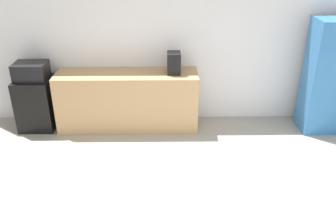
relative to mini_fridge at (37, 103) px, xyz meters
name	(u,v)px	position (x,y,z in m)	size (l,w,h in m)	color
wall_back	(157,41)	(1.89, 0.35, 0.90)	(6.00, 0.10, 2.60)	silver
counter_block	(128,100)	(1.43, 0.00, 0.05)	(2.16, 0.60, 0.90)	tan
mini_fridge	(37,103)	(0.00, 0.00, 0.00)	(0.54, 0.54, 0.81)	black
microwave	(31,71)	(0.00, 0.00, 0.53)	(0.48, 0.38, 0.26)	black
locker_cabinet	(327,77)	(4.44, -0.10, 0.46)	(0.60, 0.50, 1.73)	#3372B2
mug_white	(175,71)	(2.16, -0.06, 0.54)	(0.13, 0.08, 0.09)	white
coffee_maker	(174,63)	(2.15, 0.00, 0.66)	(0.20, 0.24, 0.32)	black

